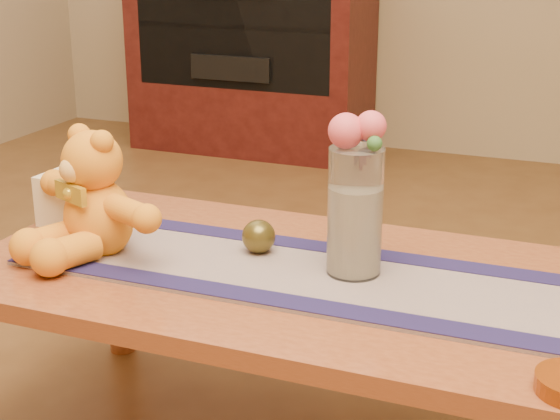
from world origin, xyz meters
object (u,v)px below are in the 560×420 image
at_px(glass_vase, 355,212).
at_px(bronze_ball, 259,236).
at_px(pillar_candle, 64,199).
at_px(teddy_bear, 97,193).

xyz_separation_m(glass_vase, bronze_ball, (-0.22, 0.03, -0.09)).
bearing_deg(glass_vase, pillar_candle, 177.49).
distance_m(pillar_candle, glass_vase, 0.72).
bearing_deg(teddy_bear, pillar_candle, 169.61).
distance_m(glass_vase, bronze_ball, 0.24).
xyz_separation_m(teddy_bear, pillar_candle, (-0.17, 0.11, -0.07)).
relative_size(pillar_candle, bronze_ball, 1.65).
relative_size(glass_vase, bronze_ball, 3.58).
height_order(pillar_candle, glass_vase, glass_vase).
distance_m(teddy_bear, pillar_candle, 0.21).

